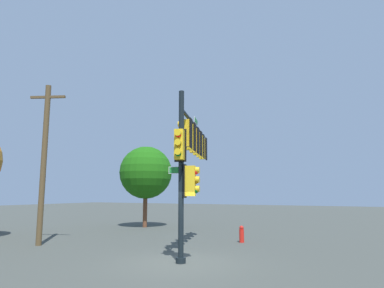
% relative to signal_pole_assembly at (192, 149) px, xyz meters
% --- Properties ---
extents(ground_plane, '(120.00, 120.00, 0.00)m').
position_rel_signal_pole_assembly_xyz_m(ground_plane, '(-2.13, -0.67, -4.38)').
color(ground_plane, '#40443E').
extents(signal_pole_assembly, '(6.83, 2.85, 6.31)m').
position_rel_signal_pole_assembly_xyz_m(signal_pole_assembly, '(0.00, 0.00, 0.00)').
color(signal_pole_assembly, black).
rests_on(signal_pole_assembly, ground_plane).
extents(utility_pole, '(0.82, 1.70, 7.87)m').
position_rel_signal_pole_assembly_xyz_m(utility_pole, '(-1.67, 7.33, -0.30)').
color(utility_pole, brown).
rests_on(utility_pole, ground_plane).
extents(fire_hydrant, '(0.33, 0.24, 0.83)m').
position_rel_signal_pole_assembly_xyz_m(fire_hydrant, '(3.70, -0.92, -3.97)').
color(fire_hydrant, red).
rests_on(fire_hydrant, ground_plane).
extents(tree_far, '(3.89, 3.89, 5.93)m').
position_rel_signal_pole_assembly_xyz_m(tree_far, '(7.79, 7.90, -0.40)').
color(tree_far, brown).
rests_on(tree_far, ground_plane).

